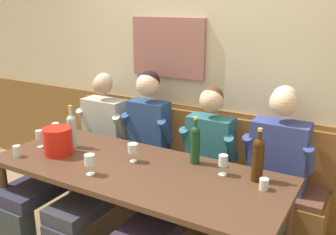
# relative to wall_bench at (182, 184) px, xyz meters

# --- Properties ---
(room_wall_back) EXTENTS (6.80, 0.12, 2.80)m
(room_wall_back) POSITION_rel_wall_bench_xyz_m (-0.00, 0.26, 1.12)
(room_wall_back) COLOR beige
(room_wall_back) RESTS_ON ground
(wood_wainscot_panel) EXTENTS (6.80, 0.03, 0.98)m
(wood_wainscot_panel) POSITION_rel_wall_bench_xyz_m (0.00, 0.21, 0.21)
(wood_wainscot_panel) COLOR brown
(wood_wainscot_panel) RESTS_ON ground
(wall_bench) EXTENTS (2.51, 0.42, 0.94)m
(wall_bench) POSITION_rel_wall_bench_xyz_m (0.00, 0.00, 0.00)
(wall_bench) COLOR brown
(wall_bench) RESTS_ON ground
(dining_table) EXTENTS (2.21, 0.87, 0.74)m
(dining_table) POSITION_rel_wall_bench_xyz_m (0.00, -0.73, 0.38)
(dining_table) COLOR #4F3221
(dining_table) RESTS_ON ground
(person_right_seat) EXTENTS (0.53, 1.33, 1.25)m
(person_right_seat) POSITION_rel_wall_bench_xyz_m (-0.87, -0.41, 0.31)
(person_right_seat) COLOR #2C3437
(person_right_seat) RESTS_ON ground
(person_center_left_seat) EXTENTS (0.47, 1.34, 1.31)m
(person_center_left_seat) POSITION_rel_wall_bench_xyz_m (-0.34, -0.39, 0.36)
(person_center_left_seat) COLOR #2D323C
(person_center_left_seat) RESTS_ON ground
(person_center_right_seat) EXTENTS (0.49, 1.33, 1.24)m
(person_center_right_seat) POSITION_rel_wall_bench_xyz_m (0.27, -0.41, 0.31)
(person_center_right_seat) COLOR #342D3E
(person_center_right_seat) RESTS_ON ground
(person_left_seat) EXTENTS (0.53, 1.34, 1.31)m
(person_left_seat) POSITION_rel_wall_bench_xyz_m (0.86, -0.38, 0.35)
(person_left_seat) COLOR #353338
(person_left_seat) RESTS_ON ground
(ice_bucket) EXTENTS (0.22, 0.22, 0.22)m
(ice_bucket) POSITION_rel_wall_bench_xyz_m (-0.68, -0.82, 0.57)
(ice_bucket) COLOR red
(ice_bucket) RESTS_ON dining_table
(wine_bottle_amber_mid) EXTENTS (0.07, 0.07, 0.36)m
(wine_bottle_amber_mid) POSITION_rel_wall_bench_xyz_m (-0.69, -0.65, 0.61)
(wine_bottle_amber_mid) COLOR #AFCCC4
(wine_bottle_amber_mid) RESTS_ON dining_table
(wine_bottle_green_tall) EXTENTS (0.07, 0.07, 0.36)m
(wine_bottle_green_tall) POSITION_rel_wall_bench_xyz_m (0.34, -0.44, 0.62)
(wine_bottle_green_tall) COLOR #194220
(wine_bottle_green_tall) RESTS_ON dining_table
(wine_bottle_clear_water) EXTENTS (0.08, 0.08, 0.37)m
(wine_bottle_clear_water) POSITION_rel_wall_bench_xyz_m (0.83, -0.49, 0.62)
(wine_bottle_clear_water) COLOR #3B2109
(wine_bottle_clear_water) RESTS_ON dining_table
(wine_glass_left_end) EXTENTS (0.08, 0.08, 0.14)m
(wine_glass_left_end) POSITION_rel_wall_bench_xyz_m (-0.08, -0.65, 0.57)
(wine_glass_left_end) COLOR silver
(wine_glass_left_end) RESTS_ON dining_table
(wine_glass_by_bottle) EXTENTS (0.07, 0.07, 0.15)m
(wine_glass_by_bottle) POSITION_rel_wall_bench_xyz_m (0.59, -0.52, 0.56)
(wine_glass_by_bottle) COLOR silver
(wine_glass_by_bottle) RESTS_ON dining_table
(wine_glass_right_end) EXTENTS (0.07, 0.07, 0.15)m
(wine_glass_right_end) POSITION_rel_wall_bench_xyz_m (-0.21, -0.98, 0.56)
(wine_glass_right_end) COLOR silver
(wine_glass_right_end) RESTS_ON dining_table
(wine_glass_mid_right) EXTENTS (0.07, 0.07, 0.14)m
(wine_glass_mid_right) POSITION_rel_wall_bench_xyz_m (-0.97, -0.56, 0.55)
(wine_glass_mid_right) COLOR silver
(wine_glass_mid_right) RESTS_ON dining_table
(wine_glass_near_bucket) EXTENTS (0.06, 0.06, 0.14)m
(wine_glass_near_bucket) POSITION_rel_wall_bench_xyz_m (-0.92, -0.79, 0.56)
(wine_glass_near_bucket) COLOR silver
(wine_glass_near_bucket) RESTS_ON dining_table
(water_tumbler_center) EXTENTS (0.06, 0.06, 0.08)m
(water_tumbler_center) POSITION_rel_wall_bench_xyz_m (0.91, -0.60, 0.50)
(water_tumbler_center) COLOR silver
(water_tumbler_center) RESTS_ON dining_table
(water_tumbler_right) EXTENTS (0.06, 0.06, 0.09)m
(water_tumbler_right) POSITION_rel_wall_bench_xyz_m (-0.92, -1.02, 0.51)
(water_tumbler_right) COLOR silver
(water_tumbler_right) RESTS_ON dining_table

